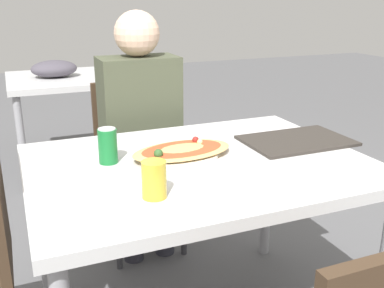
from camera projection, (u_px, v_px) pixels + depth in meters
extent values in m
cube|color=silver|center=(199.00, 166.00, 1.60)|extent=(1.18, 0.88, 0.04)
cylinder|color=#99999E|center=(383.00, 278.00, 1.57)|extent=(0.05, 0.05, 0.68)
cylinder|color=#99999E|center=(43.00, 234.00, 1.86)|extent=(0.05, 0.05, 0.68)
cylinder|color=#99999E|center=(267.00, 193.00, 2.24)|extent=(0.05, 0.05, 0.68)
cube|color=#3F2D1E|center=(140.00, 169.00, 2.29)|extent=(0.40, 0.40, 0.04)
cube|color=#3F2D1E|center=(129.00, 118.00, 2.38)|extent=(0.38, 0.03, 0.40)
cylinder|color=#38383D|center=(184.00, 218.00, 2.27)|extent=(0.03, 0.03, 0.42)
cylinder|color=#38383D|center=(118.00, 230.00, 2.15)|extent=(0.03, 0.03, 0.42)
cylinder|color=#38383D|center=(162.00, 192.00, 2.57)|extent=(0.03, 0.03, 0.42)
cylinder|color=#38383D|center=(103.00, 202.00, 2.45)|extent=(0.03, 0.03, 0.42)
cylinder|color=#2D2D38|center=(164.00, 212.00, 2.28)|extent=(0.10, 0.10, 0.46)
cylinder|color=#2D2D38|center=(132.00, 218.00, 2.22)|extent=(0.10, 0.10, 0.46)
cube|color=#474C38|center=(140.00, 114.00, 2.17)|extent=(0.37, 0.21, 0.55)
sphere|color=beige|center=(137.00, 33.00, 2.05)|extent=(0.21, 0.21, 0.21)
cylinder|color=white|center=(182.00, 155.00, 1.63)|extent=(0.26, 0.26, 0.01)
ellipsoid|color=#E0AD66|center=(182.00, 150.00, 1.63)|extent=(0.40, 0.25, 0.02)
ellipsoid|color=#C14C28|center=(182.00, 149.00, 1.63)|extent=(0.33, 0.20, 0.01)
sphere|color=beige|center=(200.00, 142.00, 1.68)|extent=(0.02, 0.02, 0.02)
sphere|color=maroon|center=(196.00, 140.00, 1.70)|extent=(0.03, 0.03, 0.03)
sphere|color=#335928|center=(158.00, 153.00, 1.55)|extent=(0.03, 0.03, 0.03)
cylinder|color=#197233|center=(108.00, 146.00, 1.56)|extent=(0.07, 0.07, 0.12)
cylinder|color=silver|center=(107.00, 129.00, 1.54)|extent=(0.06, 0.06, 0.00)
cylinder|color=gold|center=(154.00, 180.00, 1.29)|extent=(0.07, 0.07, 0.11)
cube|color=#332D28|center=(297.00, 141.00, 1.80)|extent=(0.42, 0.28, 0.01)
cube|color=silver|center=(86.00, 78.00, 3.30)|extent=(1.10, 0.80, 0.04)
ellipsoid|color=#4C4751|center=(54.00, 69.00, 3.20)|extent=(0.32, 0.24, 0.12)
cylinder|color=#99999E|center=(22.00, 146.00, 2.93)|extent=(0.05, 0.05, 0.68)
cylinder|color=#99999E|center=(167.00, 130.00, 3.29)|extent=(0.05, 0.05, 0.68)
cylinder|color=#99999E|center=(18.00, 120.00, 3.54)|extent=(0.05, 0.05, 0.68)
cylinder|color=#99999E|center=(140.00, 109.00, 3.90)|extent=(0.05, 0.05, 0.68)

